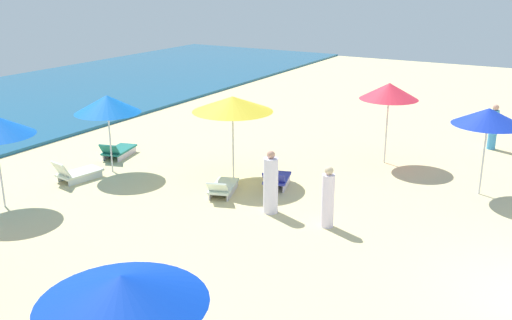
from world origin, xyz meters
name	(u,v)px	position (x,y,z in m)	size (l,w,h in m)	color
umbrella_1	(389,91)	(6.66, 5.53, 2.35)	(1.85, 1.85, 2.61)	silver
umbrella_2	(233,104)	(2.98, 9.01, 2.26)	(2.37, 2.37, 2.48)	silver
lounge_chair_2_0	(223,187)	(1.62, 8.51, 0.22)	(1.57, 1.02, 0.58)	silver
lounge_chair_2_1	(277,179)	(2.87, 7.49, 0.25)	(1.39, 0.97, 0.61)	silver
umbrella_3	(122,289)	(-6.29, 4.80, 2.11)	(2.20, 2.20, 2.31)	silver
umbrella_5	(107,104)	(1.56, 12.56, 2.13)	(1.99, 1.99, 2.41)	silver
lounge_chair_5_0	(76,173)	(0.42, 12.90, 0.24)	(1.48, 0.88, 0.71)	silver
lounge_chair_5_1	(118,151)	(2.77, 13.44, 0.23)	(1.58, 0.97, 0.61)	silver
umbrella_6	(488,117)	(5.24, 2.34, 2.21)	(1.91, 1.91, 2.45)	silver
beachgoer_0	(493,128)	(10.04, 2.78, 0.76)	(0.36, 0.36, 1.59)	#4099DC
beachgoer_1	(328,199)	(1.09, 5.14, 0.72)	(0.43, 0.43, 1.54)	white
beachgoer_3	(271,184)	(1.18, 6.75, 0.76)	(0.43, 0.43, 1.66)	white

